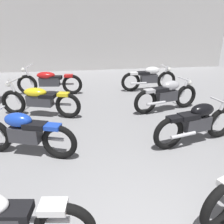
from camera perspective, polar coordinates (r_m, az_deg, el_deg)
back_wall at (r=11.33m, az=-5.10°, el=19.56°), size 13.36×0.24×3.60m
motorcycle_left_row_1 at (r=4.44m, az=-21.12°, el=-4.93°), size 1.90×0.76×0.88m
motorcycle_left_row_2 at (r=6.11m, az=-17.84°, el=2.95°), size 2.11×0.87×0.97m
motorcycle_left_row_3 at (r=7.87m, az=-15.58°, el=7.50°), size 2.17×0.68×0.97m
motorcycle_right_row_1 at (r=4.86m, az=20.63°, el=-2.46°), size 1.94×0.67×0.88m
motorcycle_right_row_2 at (r=6.36m, az=13.69°, el=4.24°), size 1.94×0.67×0.88m
motorcycle_right_row_3 at (r=8.10m, az=9.36°, el=8.51°), size 1.97×0.48×0.88m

